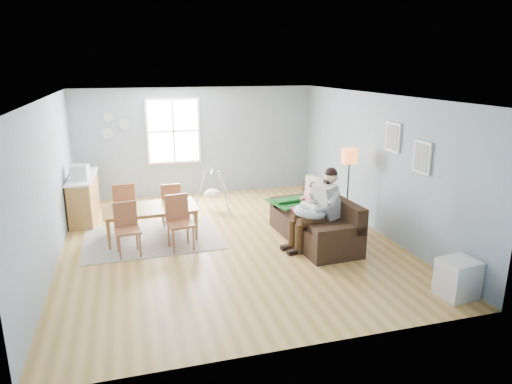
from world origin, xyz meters
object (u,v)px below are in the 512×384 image
object	(u,v)px
chair_se	(179,218)
counter	(84,197)
chair_sw	(127,225)
chair_nw	(125,203)
storage_cube	(457,278)
floor_lamp	(349,162)
dining_table	(152,223)
chair_ne	(171,201)
toddler	(309,200)
baby_swing	(212,193)
sofa	(317,224)
father	(319,206)
monitor	(80,172)

from	to	relation	value
chair_se	counter	bearing A→B (deg)	128.49
chair_sw	chair_nw	world-z (taller)	chair_nw
storage_cube	counter	distance (m)	7.47
floor_lamp	storage_cube	size ratio (longest dim) A/B	2.87
storage_cube	counter	size ratio (longest dim) A/B	0.33
dining_table	chair_ne	world-z (taller)	chair_ne
dining_table	chair_sw	xyz separation A→B (m)	(-0.45, -0.64, 0.22)
chair_se	chair_nw	xyz separation A→B (m)	(-0.93, 1.22, 0.00)
chair_se	toddler	bearing A→B (deg)	-3.12
toddler	baby_swing	world-z (taller)	toddler
toddler	chair_nw	bearing A→B (deg)	158.23
sofa	chair_nw	distance (m)	3.82
chair_nw	baby_swing	distance (m)	2.10
sofa	chair_ne	distance (m)	3.02
floor_lamp	dining_table	size ratio (longest dim) A/B	0.92
father	chair_ne	distance (m)	3.11
dining_table	chair_sw	world-z (taller)	chair_sw
toddler	dining_table	xyz separation A→B (m)	(-2.91, 0.74, -0.44)
chair_se	monitor	size ratio (longest dim) A/B	2.70
baby_swing	chair_sw	bearing A→B (deg)	-132.54
dining_table	baby_swing	size ratio (longest dim) A/B	1.64
floor_lamp	sofa	bearing A→B (deg)	-146.84
chair_ne	monitor	distance (m)	1.97
toddler	storage_cube	xyz separation A→B (m)	(1.16, -2.79, -0.47)
counter	chair_nw	bearing A→B (deg)	-50.28
sofa	father	size ratio (longest dim) A/B	1.53
father	floor_lamp	world-z (taller)	floor_lamp
dining_table	chair_se	world-z (taller)	chair_se
monitor	baby_swing	size ratio (longest dim) A/B	0.34
chair_nw	baby_swing	xyz separation A→B (m)	(1.92, 0.83, -0.16)
counter	monitor	xyz separation A→B (m)	(-0.00, -0.32, 0.62)
counter	monitor	distance (m)	0.70
father	baby_swing	size ratio (longest dim) A/B	1.37
storage_cube	chair_nw	xyz separation A→B (m)	(-4.55, 4.15, 0.28)
storage_cube	chair_nw	bearing A→B (deg)	137.64
father	chair_se	xyz separation A→B (m)	(-2.43, 0.66, -0.22)
dining_table	baby_swing	bearing A→B (deg)	42.23
toddler	chair_se	distance (m)	2.46
storage_cube	baby_swing	bearing A→B (deg)	117.81
sofa	baby_swing	distance (m)	2.84
sofa	toddler	world-z (taller)	toddler
father	floor_lamp	distance (m)	1.51
baby_swing	sofa	bearing A→B (deg)	-56.87
sofa	storage_cube	distance (m)	2.80
chair_sw	monitor	distance (m)	2.20
floor_lamp	chair_ne	world-z (taller)	floor_lamp
counter	floor_lamp	bearing A→B (deg)	-20.47
counter	storage_cube	bearing A→B (deg)	-43.75
baby_swing	father	bearing A→B (deg)	-62.01
dining_table	counter	size ratio (longest dim) A/B	1.02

